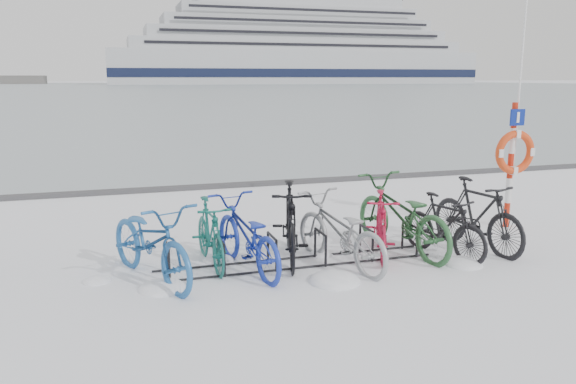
{
  "coord_description": "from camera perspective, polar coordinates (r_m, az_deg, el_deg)",
  "views": [
    {
      "loc": [
        -2.36,
        -7.26,
        2.61
      ],
      "look_at": [
        0.06,
        0.6,
        0.93
      ],
      "focal_mm": 35.0,
      "sensor_mm": 36.0,
      "label": 1
    }
  ],
  "objects": [
    {
      "name": "cruise_ferry",
      "position": [
        244.0,
        0.8,
        14.19
      ],
      "size": [
        155.41,
        29.27,
        51.06
      ],
      "color": "silver",
      "rests_on": "ground"
    },
    {
      "name": "bike_5",
      "position": [
        8.46,
        9.43,
        -3.12
      ],
      "size": [
        1.05,
        1.67,
        0.98
      ],
      "primitive_type": "imported",
      "rotation": [
        0.0,
        0.0,
        -0.39
      ],
      "color": "#B41334",
      "rests_on": "ground"
    },
    {
      "name": "bike_rack",
      "position": [
        8.01,
        0.87,
        -6.09
      ],
      "size": [
        4.0,
        0.48,
        0.46
      ],
      "color": "black",
      "rests_on": "ground"
    },
    {
      "name": "bike_3",
      "position": [
        8.12,
        0.24,
        -2.95
      ],
      "size": [
        1.01,
        1.99,
        1.15
      ],
      "primitive_type": "imported",
      "rotation": [
        0.0,
        0.0,
        -0.26
      ],
      "color": "black",
      "rests_on": "ground"
    },
    {
      "name": "snow_drifts",
      "position": [
        7.89,
        3.52,
        -7.79
      ],
      "size": [
        6.27,
        2.0,
        0.24
      ],
      "color": "white",
      "rests_on": "ground"
    },
    {
      "name": "quay_edge",
      "position": [
        13.61,
        -6.8,
        0.63
      ],
      "size": [
        400.0,
        0.25,
        0.1
      ],
      "primitive_type": "cube",
      "color": "#3F3F42",
      "rests_on": "ground"
    },
    {
      "name": "bike_0",
      "position": [
        7.53,
        -13.78,
        -4.59
      ],
      "size": [
        1.5,
        2.25,
        1.12
      ],
      "primitive_type": "imported",
      "rotation": [
        0.0,
        0.0,
        0.39
      ],
      "color": "#225C9D",
      "rests_on": "ground"
    },
    {
      "name": "bike_6",
      "position": [
        8.7,
        11.42,
        -2.13
      ],
      "size": [
        1.13,
        2.33,
        1.17
      ],
      "primitive_type": "imported",
      "rotation": [
        0.0,
        0.0,
        3.3
      ],
      "color": "#295A31",
      "rests_on": "ground"
    },
    {
      "name": "bike_2",
      "position": [
        7.74,
        -4.27,
        -4.17
      ],
      "size": [
        1.07,
        2.07,
        1.03
      ],
      "primitive_type": "imported",
      "rotation": [
        0.0,
        0.0,
        3.34
      ],
      "color": "#1B31A6",
      "rests_on": "ground"
    },
    {
      "name": "bike_4",
      "position": [
        7.92,
        5.25,
        -3.77
      ],
      "size": [
        1.2,
        2.1,
        1.04
      ],
      "primitive_type": "imported",
      "rotation": [
        0.0,
        0.0,
        3.41
      ],
      "color": "#969A9D",
      "rests_on": "ground"
    },
    {
      "name": "bike_8",
      "position": [
        9.14,
        18.69,
        -2.01
      ],
      "size": [
        0.84,
        1.93,
        1.12
      ],
      "primitive_type": "imported",
      "rotation": [
        0.0,
        0.0,
        0.17
      ],
      "color": "black",
      "rests_on": "ground"
    },
    {
      "name": "bike_1",
      "position": [
        7.98,
        -7.94,
        -3.98
      ],
      "size": [
        0.54,
        1.64,
        0.97
      ],
      "primitive_type": "imported",
      "rotation": [
        0.0,
        0.0,
        0.05
      ],
      "color": "#145C53",
      "rests_on": "ground"
    },
    {
      "name": "bike_7",
      "position": [
        8.66,
        15.56,
        -3.14
      ],
      "size": [
        0.89,
        1.65,
        0.95
      ],
      "primitive_type": "imported",
      "rotation": [
        0.0,
        0.0,
        0.29
      ],
      "color": "black",
      "rests_on": "ground"
    },
    {
      "name": "lifebuoy_station",
      "position": [
        10.47,
        21.99,
        3.74
      ],
      "size": [
        0.77,
        0.22,
        3.99
      ],
      "color": "#B7220E",
      "rests_on": "ground"
    },
    {
      "name": "ice_sheet",
      "position": [
        162.3,
        -16.52,
        10.16
      ],
      "size": [
        400.0,
        298.0,
        0.02
      ],
      "primitive_type": "cube",
      "color": "#A2B0B7",
      "rests_on": "ground"
    },
    {
      "name": "ground",
      "position": [
        8.07,
        0.87,
        -7.32
      ],
      "size": [
        900.0,
        900.0,
        0.0
      ],
      "primitive_type": "plane",
      "color": "white",
      "rests_on": "ground"
    }
  ]
}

